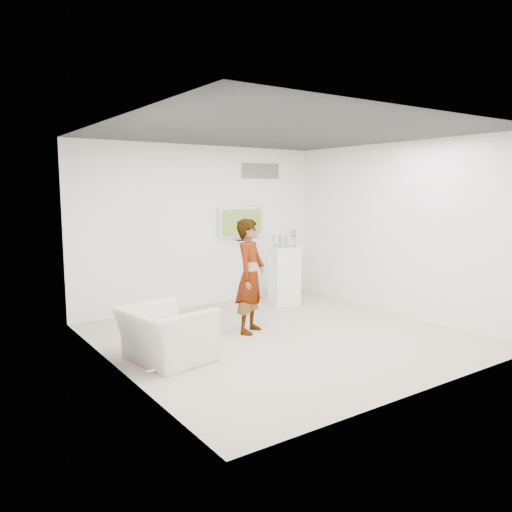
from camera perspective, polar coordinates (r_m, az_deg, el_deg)
name	(u,v)px	position (r m, az deg, el deg)	size (l,w,h in m)	color
room	(283,237)	(7.31, 3.10, 2.18)	(5.01, 5.01, 3.00)	#BAB4AA
tv	(241,222)	(9.80, -1.74, 3.88)	(1.00, 0.08, 0.60)	silver
logo_decal	(261,171)	(10.09, 0.53, 9.68)	(0.90, 0.02, 0.30)	slate
person	(250,276)	(7.62, -0.65, -2.33)	(0.64, 0.42, 1.75)	white
armchair	(166,334)	(6.57, -10.30, -8.78)	(1.08, 0.95, 0.70)	white
pedestal	(284,275)	(9.55, 3.23, -2.23)	(0.54, 0.54, 1.11)	white
floor_uplight	(275,289)	(10.30, 2.18, -3.77)	(0.20, 0.20, 0.31)	white
vitrine	(284,238)	(9.46, 3.27, 2.03)	(0.31, 0.31, 0.31)	white
console	(284,241)	(9.46, 3.27, 1.74)	(0.05, 0.16, 0.22)	white
wii_remote	(247,229)	(7.81, -1.01, 3.11)	(0.03, 0.14, 0.03)	white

